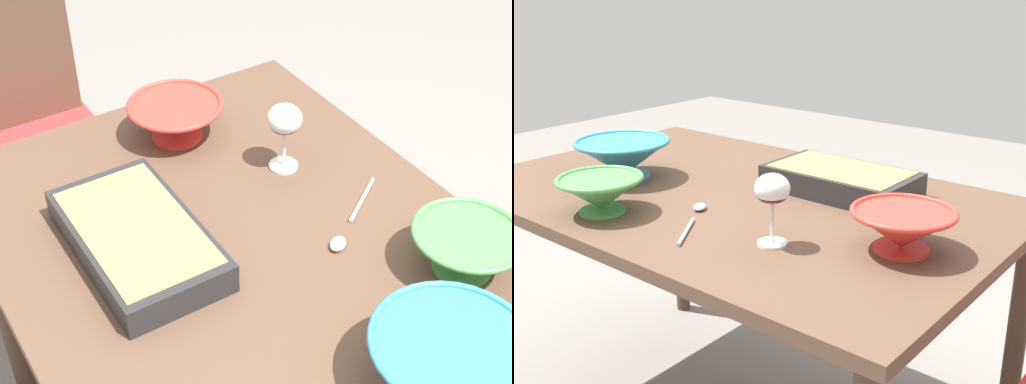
% 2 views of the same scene
% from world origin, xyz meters
% --- Properties ---
extents(dining_table, '(1.41, 0.90, 0.73)m').
position_xyz_m(dining_table, '(0.00, 0.00, 0.65)').
color(dining_table, brown).
rests_on(dining_table, ground_plane).
extents(wine_glass, '(0.08, 0.08, 0.16)m').
position_xyz_m(wine_glass, '(0.29, -0.20, 0.85)').
color(wine_glass, white).
rests_on(wine_glass, dining_table).
extents(casserole_dish, '(0.38, 0.22, 0.06)m').
position_xyz_m(casserole_dish, '(0.21, 0.18, 0.77)').
color(casserole_dish, '#262628').
rests_on(casserole_dish, dining_table).
extents(mixing_bowl, '(0.26, 0.26, 0.11)m').
position_xyz_m(mixing_bowl, '(-0.33, -0.09, 0.79)').
color(mixing_bowl, teal).
rests_on(mixing_bowl, dining_table).
extents(small_bowl, '(0.22, 0.22, 0.09)m').
position_xyz_m(small_bowl, '(0.52, -0.06, 0.78)').
color(small_bowl, red).
rests_on(small_bowl, dining_table).
extents(serving_bowl, '(0.21, 0.21, 0.09)m').
position_xyz_m(serving_bowl, '(-0.15, -0.31, 0.78)').
color(serving_bowl, '#4C994C').
rests_on(serving_bowl, dining_table).
extents(serving_spoon, '(0.15, 0.22, 0.01)m').
position_xyz_m(serving_spoon, '(0.05, -0.19, 0.74)').
color(serving_spoon, silver).
rests_on(serving_spoon, dining_table).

